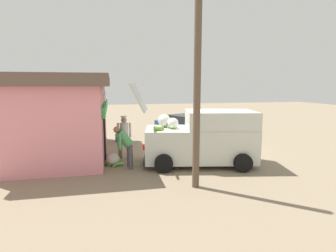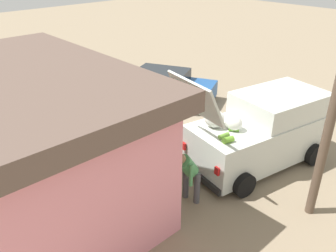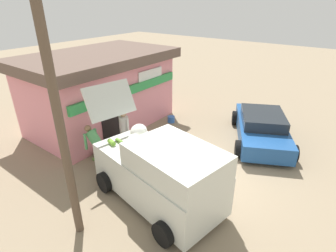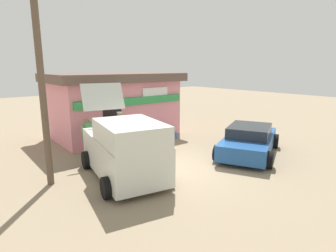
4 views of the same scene
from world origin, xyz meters
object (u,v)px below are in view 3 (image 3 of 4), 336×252
(parked_sedan, at_px, (261,127))
(paint_bucket, at_px, (171,119))
(storefront_bar, at_px, (101,90))
(vendor_standing, at_px, (124,128))
(delivery_van, at_px, (160,172))
(customer_bending, at_px, (95,143))
(unloaded_banana_pile, at_px, (101,151))

(parked_sedan, distance_m, paint_bucket, 4.11)
(storefront_bar, relative_size, vendor_standing, 3.85)
(storefront_bar, bearing_deg, vendor_standing, -114.50)
(delivery_van, relative_size, customer_bending, 3.10)
(delivery_van, relative_size, vendor_standing, 2.75)
(storefront_bar, distance_m, unloaded_banana_pile, 3.21)
(vendor_standing, bearing_deg, delivery_van, -116.98)
(storefront_bar, xyz_separation_m, unloaded_banana_pile, (-1.95, -2.05, -1.51))
(storefront_bar, distance_m, vendor_standing, 2.88)
(customer_bending, bearing_deg, parked_sedan, -36.97)
(parked_sedan, xyz_separation_m, customer_bending, (-5.25, 3.95, 0.32))
(customer_bending, xyz_separation_m, paint_bucket, (4.52, 0.07, -0.76))
(paint_bucket, bearing_deg, storefront_bar, 130.12)
(delivery_van, xyz_separation_m, customer_bending, (0.11, 2.87, -0.08))
(delivery_van, height_order, parked_sedan, delivery_van)
(delivery_van, xyz_separation_m, vendor_standing, (1.43, 2.81, -0.01))
(delivery_van, relative_size, parked_sedan, 1.02)
(delivery_van, bearing_deg, storefront_bar, 64.18)
(storefront_bar, xyz_separation_m, customer_bending, (-2.48, -2.48, -0.78))
(storefront_bar, xyz_separation_m, delivery_van, (-2.59, -5.35, -0.70))
(unloaded_banana_pile, bearing_deg, paint_bucket, -5.15)
(storefront_bar, relative_size, parked_sedan, 1.44)
(vendor_standing, distance_m, unloaded_banana_pile, 1.23)
(unloaded_banana_pile, distance_m, paint_bucket, 4.00)
(parked_sedan, distance_m, vendor_standing, 5.54)
(vendor_standing, height_order, customer_bending, vendor_standing)
(delivery_van, xyz_separation_m, unloaded_banana_pile, (0.64, 3.30, -0.81))
(customer_bending, bearing_deg, storefront_bar, 45.01)
(parked_sedan, height_order, unloaded_banana_pile, parked_sedan)
(paint_bucket, bearing_deg, vendor_standing, -177.74)
(unloaded_banana_pile, bearing_deg, delivery_van, -100.92)
(parked_sedan, height_order, paint_bucket, parked_sedan)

